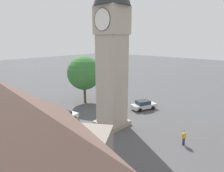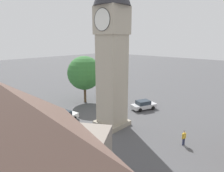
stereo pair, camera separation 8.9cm
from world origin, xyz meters
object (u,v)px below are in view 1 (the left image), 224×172
object	(u,v)px
tree	(84,73)
car_blue_kerb	(144,105)
car_red_corner	(79,167)
pedestrian	(184,136)
clock_tower	(112,28)
car_silver_kerb	(63,117)

from	to	relation	value
tree	car_blue_kerb	bearing A→B (deg)	21.30
car_red_corner	pedestrian	bearing A→B (deg)	67.27
clock_tower	car_blue_kerb	bearing A→B (deg)	92.12
pedestrian	tree	distance (m)	20.30
car_silver_kerb	tree	distance (m)	10.34
pedestrian	car_red_corner	bearing A→B (deg)	-112.73
car_red_corner	pedestrian	xyz separation A→B (m)	(4.52, 10.79, 0.25)
car_red_corner	pedestrian	distance (m)	11.70
car_blue_kerb	car_red_corner	size ratio (longest dim) A/B	1.00
clock_tower	pedestrian	bearing A→B (deg)	8.54
car_silver_kerb	pedestrian	bearing A→B (deg)	19.45
clock_tower	pedestrian	size ratio (longest dim) A/B	12.67
car_red_corner	pedestrian	world-z (taller)	pedestrian
car_blue_kerb	tree	bearing A→B (deg)	-158.70
clock_tower	car_silver_kerb	world-z (taller)	clock_tower
clock_tower	tree	world-z (taller)	clock_tower
clock_tower	car_blue_kerb	xyz separation A→B (m)	(-0.30, 7.99, -11.77)
pedestrian	tree	bearing A→B (deg)	172.28
car_red_corner	clock_tower	bearing A→B (deg)	116.86
car_red_corner	tree	size ratio (longest dim) A/B	0.53
car_silver_kerb	clock_tower	bearing A→B (deg)	34.65
clock_tower	car_red_corner	distance (m)	15.79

